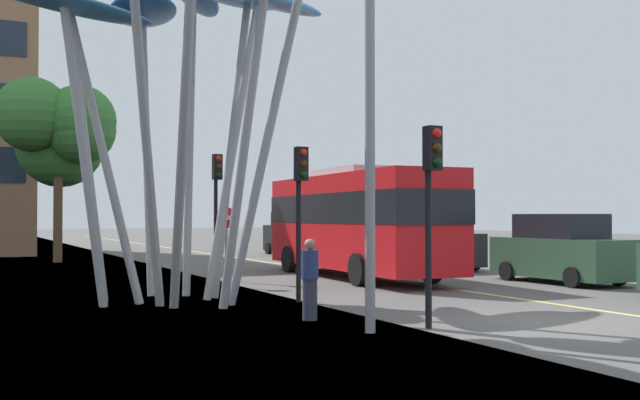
# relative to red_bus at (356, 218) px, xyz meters

# --- Properties ---
(ground) EXTENTS (120.00, 240.00, 0.10)m
(ground) POSITION_rel_red_bus_xyz_m (-2.24, -10.86, -2.02)
(ground) COLOR #54514F
(red_bus) EXTENTS (3.11, 10.26, 3.61)m
(red_bus) POSITION_rel_red_bus_xyz_m (0.00, 0.00, 0.00)
(red_bus) COLOR red
(red_bus) RESTS_ON ground
(traffic_light_kerb_near) EXTENTS (0.28, 0.42, 3.65)m
(traffic_light_kerb_near) POSITION_rel_red_bus_xyz_m (-4.24, -10.63, 0.67)
(traffic_light_kerb_near) COLOR black
(traffic_light_kerb_near) RESTS_ON ground
(traffic_light_kerb_far) EXTENTS (0.28, 0.42, 3.66)m
(traffic_light_kerb_far) POSITION_rel_red_bus_xyz_m (-4.63, -5.77, 0.68)
(traffic_light_kerb_far) COLOR black
(traffic_light_kerb_far) RESTS_ON ground
(traffic_light_island_mid) EXTENTS (0.28, 0.42, 3.98)m
(traffic_light_island_mid) POSITION_rel_red_bus_xyz_m (-4.54, 0.85, 0.90)
(traffic_light_island_mid) COLOR black
(traffic_light_island_mid) RESTS_ON ground
(car_parked_mid) EXTENTS (1.98, 4.55, 2.10)m
(car_parked_mid) POSITION_rel_red_bus_xyz_m (4.68, -4.42, -0.99)
(car_parked_mid) COLOR #2D5138
(car_parked_mid) RESTS_ON ground
(car_parked_far) EXTENTS (2.09, 4.22, 2.07)m
(car_parked_far) POSITION_rel_red_bus_xyz_m (4.52, 2.18, -1.00)
(car_parked_far) COLOR black
(car_parked_far) RESTS_ON ground
(car_side_street) EXTENTS (2.03, 4.08, 2.23)m
(car_side_street) POSITION_rel_red_bus_xyz_m (4.39, 7.73, -0.93)
(car_side_street) COLOR #2D5138
(car_side_street) RESTS_ON ground
(car_far_side) EXTENTS (2.04, 4.23, 2.28)m
(car_far_side) POSITION_rel_red_bus_xyz_m (4.22, 14.67, -0.90)
(car_far_side) COLOR black
(car_far_side) RESTS_ON ground
(street_lamp) EXTENTS (1.58, 0.44, 7.84)m
(street_lamp) POSITION_rel_red_bus_xyz_m (-5.11, -10.53, 3.00)
(street_lamp) COLOR gray
(street_lamp) RESTS_ON ground
(tree_pavement_near) EXTENTS (5.13, 5.37, 8.05)m
(tree_pavement_near) POSITION_rel_red_bus_xyz_m (-7.72, 13.15, 3.85)
(tree_pavement_near) COLOR brown
(tree_pavement_near) RESTS_ON ground
(pedestrian) EXTENTS (0.34, 0.34, 1.58)m
(pedestrian) POSITION_rel_red_bus_xyz_m (-5.71, -8.61, -1.18)
(pedestrian) COLOR #2D3342
(pedestrian) RESTS_ON ground
(no_entry_sign) EXTENTS (0.60, 0.12, 2.29)m
(no_entry_sign) POSITION_rel_red_bus_xyz_m (-4.91, -1.20, -0.44)
(no_entry_sign) COLOR gray
(no_entry_sign) RESTS_ON ground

